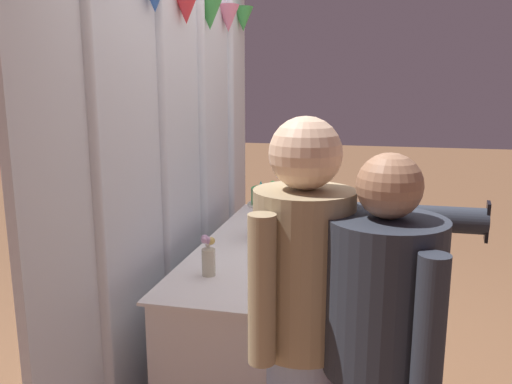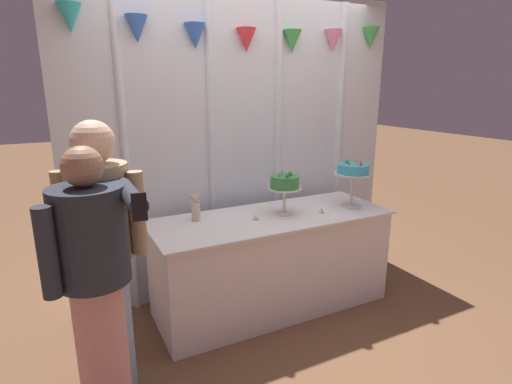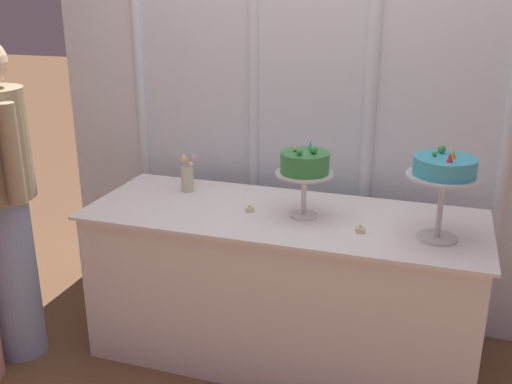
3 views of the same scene
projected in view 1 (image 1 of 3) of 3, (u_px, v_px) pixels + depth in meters
ground_plane at (280, 366)px, 3.21m from camera, size 24.00×24.00×0.00m
draped_curtain at (182, 145)px, 3.08m from camera, size 2.98×0.16×2.54m
cake_table at (265, 305)px, 3.15m from camera, size 1.92×0.73×0.79m
cake_display_nearleft at (270, 198)px, 3.12m from camera, size 0.27×0.27×0.36m
cake_display_nearright at (298, 174)px, 3.67m from camera, size 0.31×0.31×0.41m
flower_vase at (208, 256)px, 2.54m from camera, size 0.09×0.08×0.20m
tealight_far_left at (263, 250)px, 2.91m from camera, size 0.05×0.05×0.04m
tealight_near_left at (295, 225)px, 3.42m from camera, size 0.04×0.04×0.04m
guest_man_pink_jacket at (302, 336)px, 1.73m from camera, size 0.45×0.44×1.62m
guest_man_dark_suit at (381, 375)px, 1.61m from camera, size 0.49×0.56×1.52m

